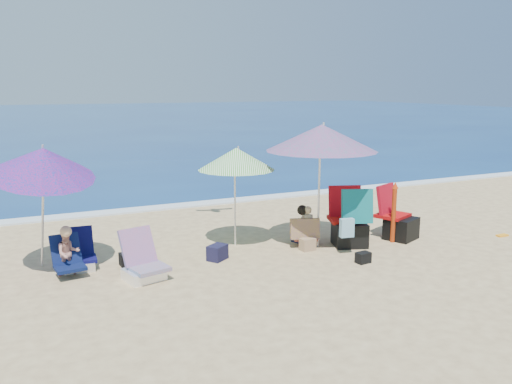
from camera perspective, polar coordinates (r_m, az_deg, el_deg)
name	(u,v)px	position (r m, az deg, el deg)	size (l,w,h in m)	color
ground	(298,266)	(8.89, 4.51, -7.97)	(120.00, 120.00, 0.00)	#D8BC84
sea	(60,119)	(52.55, -20.40, 7.40)	(120.00, 80.00, 0.12)	navy
foam	(199,204)	(13.39, -6.20, -1.29)	(120.00, 0.50, 0.04)	white
umbrella_turquoise	(322,138)	(9.56, 7.09, 5.81)	(2.38, 2.38, 2.30)	silver
umbrella_striped	(236,159)	(9.61, -2.13, 3.59)	(1.81, 1.81, 1.87)	white
umbrella_blue	(43,162)	(8.80, -21.98, 3.01)	(2.01, 2.05, 2.18)	silver
furled_umbrella	(394,210)	(10.38, 14.64, -1.85)	(0.22, 0.23, 1.15)	#A22F0B
chair_navy	(80,258)	(9.17, -18.46, -6.80)	(0.53, 0.61, 0.65)	#0B0B3F
chair_rainbow	(143,266)	(8.43, -12.03, -7.82)	(0.71, 0.81, 0.76)	#C85D46
camp_chair_left	(398,223)	(10.71, 15.06, -3.23)	(0.83, 0.88, 1.04)	#AA0C0C
camp_chair_right	(350,225)	(9.98, 10.07, -3.47)	(0.92, 1.05, 1.14)	red
person_center	(306,227)	(9.82, 5.37, -3.77)	(0.62, 0.55, 0.78)	tan
person_left	(68,253)	(8.84, -19.62, -6.19)	(0.51, 0.59, 0.82)	tan
bag_navy_a	(217,252)	(9.16, -4.19, -6.51)	(0.41, 0.39, 0.26)	#171631
bag_black_a	(129,259)	(9.14, -13.57, -7.02)	(0.30, 0.22, 0.21)	black
bag_tan	(308,244)	(9.70, 5.58, -5.62)	(0.27, 0.20, 0.22)	#A6815E
bag_navy_b	(303,234)	(10.22, 5.12, -4.55)	(0.44, 0.37, 0.29)	#181935
bag_black_b	(363,258)	(9.17, 11.47, -6.95)	(0.26, 0.19, 0.18)	black
orange_item	(502,235)	(11.64, 25.00, -4.26)	(0.25, 0.11, 0.03)	#FF9D1A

